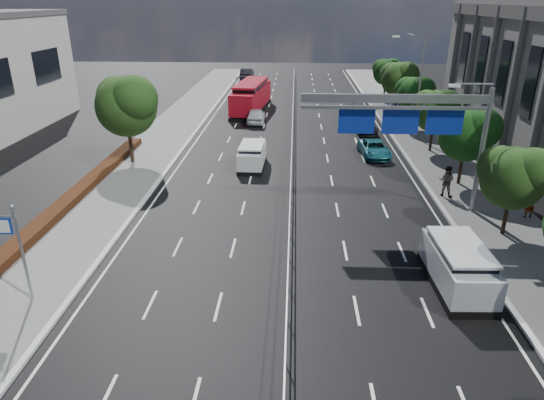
{
  "coord_description": "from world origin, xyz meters",
  "views": [
    {
      "loc": [
        0.16,
        -16.37,
        11.59
      ],
      "look_at": [
        -0.87,
        5.59,
        2.4
      ],
      "focal_mm": 32.0,
      "sensor_mm": 36.0,
      "label": 1
    }
  ],
  "objects_px": {
    "parked_car_teal": "(374,149)",
    "parked_car_dark": "(364,125)",
    "near_car_dark": "(247,74)",
    "pedestrian_b": "(446,181)",
    "red_bus": "(251,96)",
    "silver_minivan": "(458,266)",
    "overhead_gantry": "(415,117)",
    "near_car_silver": "(256,116)",
    "white_minivan": "(252,156)",
    "toilet_sign": "(7,238)",
    "pedestrian_a": "(530,204)"
  },
  "relations": [
    {
      "from": "overhead_gantry",
      "to": "near_car_silver",
      "type": "bearing_deg",
      "value": 116.06
    },
    {
      "from": "toilet_sign",
      "to": "red_bus",
      "type": "height_order",
      "value": "toilet_sign"
    },
    {
      "from": "overhead_gantry",
      "to": "parked_car_dark",
      "type": "height_order",
      "value": "overhead_gantry"
    },
    {
      "from": "red_bus",
      "to": "near_car_dark",
      "type": "xyz_separation_m",
      "value": [
        -2.69,
        23.12,
        -0.89
      ]
    },
    {
      "from": "overhead_gantry",
      "to": "near_car_dark",
      "type": "relative_size",
      "value": 2.14
    },
    {
      "from": "near_car_silver",
      "to": "white_minivan",
      "type": "bearing_deg",
      "value": 91.76
    },
    {
      "from": "toilet_sign",
      "to": "parked_car_teal",
      "type": "relative_size",
      "value": 0.98
    },
    {
      "from": "toilet_sign",
      "to": "near_car_dark",
      "type": "xyz_separation_m",
      "value": [
        3.67,
        59.8,
        -2.16
      ]
    },
    {
      "from": "near_car_silver",
      "to": "parked_car_dark",
      "type": "relative_size",
      "value": 0.95
    },
    {
      "from": "overhead_gantry",
      "to": "silver_minivan",
      "type": "relative_size",
      "value": 2.1
    },
    {
      "from": "silver_minivan",
      "to": "parked_car_teal",
      "type": "distance_m",
      "value": 18.69
    },
    {
      "from": "near_car_silver",
      "to": "pedestrian_b",
      "type": "height_order",
      "value": "pedestrian_b"
    },
    {
      "from": "near_car_dark",
      "to": "parked_car_dark",
      "type": "bearing_deg",
      "value": 115.75
    },
    {
      "from": "red_bus",
      "to": "parked_car_dark",
      "type": "bearing_deg",
      "value": -29.91
    },
    {
      "from": "near_car_dark",
      "to": "parked_car_dark",
      "type": "relative_size",
      "value": 1.04
    },
    {
      "from": "pedestrian_b",
      "to": "pedestrian_a",
      "type": "bearing_deg",
      "value": 169.32
    },
    {
      "from": "overhead_gantry",
      "to": "parked_car_dark",
      "type": "xyz_separation_m",
      "value": [
        -0.07,
        18.18,
        -4.94
      ]
    },
    {
      "from": "pedestrian_a",
      "to": "red_bus",
      "type": "bearing_deg",
      "value": -60.2
    },
    {
      "from": "parked_car_teal",
      "to": "white_minivan",
      "type": "bearing_deg",
      "value": -166.28
    },
    {
      "from": "near_car_dark",
      "to": "pedestrian_b",
      "type": "bearing_deg",
      "value": 111.48
    },
    {
      "from": "overhead_gantry",
      "to": "near_car_silver",
      "type": "xyz_separation_m",
      "value": [
        -10.4,
        21.27,
        -4.87
      ]
    },
    {
      "from": "silver_minivan",
      "to": "red_bus",
      "type": "bearing_deg",
      "value": 107.01
    },
    {
      "from": "pedestrian_a",
      "to": "toilet_sign",
      "type": "bearing_deg",
      "value": 17.2
    },
    {
      "from": "red_bus",
      "to": "silver_minivan",
      "type": "bearing_deg",
      "value": -64.12
    },
    {
      "from": "silver_minivan",
      "to": "pedestrian_a",
      "type": "distance_m",
      "value": 9.39
    },
    {
      "from": "near_car_dark",
      "to": "pedestrian_b",
      "type": "height_order",
      "value": "pedestrian_b"
    },
    {
      "from": "silver_minivan",
      "to": "pedestrian_b",
      "type": "xyz_separation_m",
      "value": [
        2.36,
        10.2,
        0.15
      ]
    },
    {
      "from": "red_bus",
      "to": "near_car_silver",
      "type": "distance_m",
      "value": 5.52
    },
    {
      "from": "silver_minivan",
      "to": "pedestrian_b",
      "type": "height_order",
      "value": "pedestrian_b"
    },
    {
      "from": "parked_car_teal",
      "to": "parked_car_dark",
      "type": "distance_m",
      "value": 7.57
    },
    {
      "from": "silver_minivan",
      "to": "parked_car_teal",
      "type": "relative_size",
      "value": 1.11
    },
    {
      "from": "white_minivan",
      "to": "silver_minivan",
      "type": "relative_size",
      "value": 0.85
    },
    {
      "from": "overhead_gantry",
      "to": "parked_car_teal",
      "type": "bearing_deg",
      "value": 91.29
    },
    {
      "from": "near_car_silver",
      "to": "parked_car_dark",
      "type": "distance_m",
      "value": 10.79
    },
    {
      "from": "silver_minivan",
      "to": "near_car_dark",
      "type": "bearing_deg",
      "value": 102.25
    },
    {
      "from": "near_car_silver",
      "to": "pedestrian_b",
      "type": "bearing_deg",
      "value": 123.37
    },
    {
      "from": "toilet_sign",
      "to": "red_bus",
      "type": "relative_size",
      "value": 0.39
    },
    {
      "from": "near_car_silver",
      "to": "silver_minivan",
      "type": "height_order",
      "value": "silver_minivan"
    },
    {
      "from": "near_car_silver",
      "to": "toilet_sign",
      "type": "bearing_deg",
      "value": 75.44
    },
    {
      "from": "white_minivan",
      "to": "near_car_dark",
      "type": "height_order",
      "value": "white_minivan"
    },
    {
      "from": "white_minivan",
      "to": "parked_car_teal",
      "type": "distance_m",
      "value": 9.89
    },
    {
      "from": "pedestrian_b",
      "to": "red_bus",
      "type": "bearing_deg",
      "value": -31.21
    },
    {
      "from": "red_bus",
      "to": "parked_car_teal",
      "type": "xyz_separation_m",
      "value": [
        11.09,
        -16.02,
        -1.06
      ]
    },
    {
      "from": "white_minivan",
      "to": "red_bus",
      "type": "xyz_separation_m",
      "value": [
        -1.7,
        19.1,
        0.8
      ]
    },
    {
      "from": "toilet_sign",
      "to": "red_bus",
      "type": "distance_m",
      "value": 37.26
    },
    {
      "from": "toilet_sign",
      "to": "red_bus",
      "type": "xyz_separation_m",
      "value": [
        6.36,
        36.69,
        -1.27
      ]
    },
    {
      "from": "parked_car_teal",
      "to": "parked_car_dark",
      "type": "xyz_separation_m",
      "value": [
        0.17,
        7.57,
        0.05
      ]
    },
    {
      "from": "white_minivan",
      "to": "silver_minivan",
      "type": "height_order",
      "value": "silver_minivan"
    },
    {
      "from": "overhead_gantry",
      "to": "silver_minivan",
      "type": "height_order",
      "value": "overhead_gantry"
    },
    {
      "from": "pedestrian_b",
      "to": "near_car_dark",
      "type": "bearing_deg",
      "value": -41.82
    }
  ]
}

